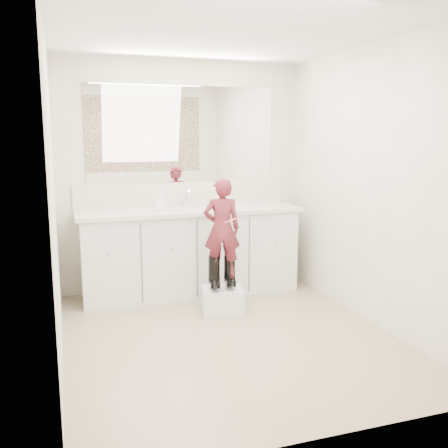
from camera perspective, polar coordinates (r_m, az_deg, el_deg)
name	(u,v)px	position (r m, az deg, el deg)	size (l,w,h in m)	color
floor	(228,336)	(4.22, 0.45, -12.67)	(3.00, 3.00, 0.00)	#91835F
ceiling	(228,30)	(3.96, 0.51, 21.29)	(3.00, 3.00, 0.00)	white
wall_back	(183,177)	(5.35, -4.72, 5.43)	(2.60, 2.60, 0.00)	beige
wall_front	(324,222)	(2.55, 11.37, 0.19)	(2.60, 2.60, 0.00)	beige
wall_left	(53,198)	(3.71, -18.95, 2.88)	(3.00, 3.00, 0.00)	beige
wall_right	(371,186)	(4.50, 16.40, 4.19)	(3.00, 3.00, 0.00)	beige
vanity_cabinet	(190,253)	(5.20, -3.88, -3.33)	(2.20, 0.55, 0.85)	silver
countertop	(190,211)	(5.11, -3.90, 1.49)	(2.28, 0.58, 0.04)	beige
backsplash	(184,194)	(5.35, -4.65, 3.45)	(2.28, 0.03, 0.25)	beige
mirror	(183,135)	(5.32, -4.75, 10.15)	(2.00, 0.02, 1.00)	white
dot_panel	(326,131)	(2.52, 11.61, 10.35)	(2.00, 0.01, 1.20)	#472819
faucet	(186,202)	(5.25, -4.35, 2.50)	(0.08, 0.08, 0.10)	silver
cup	(218,203)	(5.21, -0.65, 2.36)	(0.09, 0.09, 0.08)	beige
soap_bottle	(161,200)	(5.09, -7.24, 2.69)	(0.08, 0.09, 0.19)	white
step_stool	(223,300)	(4.69, -0.17, -8.74)	(0.37, 0.31, 0.23)	white
boot_left	(214,273)	(4.61, -1.14, -5.57)	(0.11, 0.20, 0.31)	black
boot_right	(230,271)	(4.65, 0.64, -5.42)	(0.11, 0.20, 0.31)	black
toddler	(222,229)	(4.54, -0.25, -0.53)	(0.34, 0.22, 0.92)	#952D43
toothbrush	(232,220)	(4.47, 0.92, 0.47)	(0.01, 0.01, 0.14)	pink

